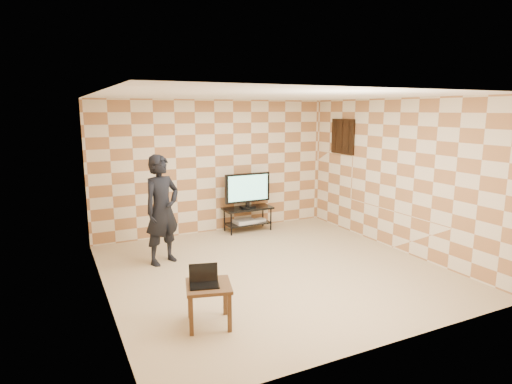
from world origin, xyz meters
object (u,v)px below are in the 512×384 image
tv_stand (248,214)px  tv (248,189)px  person (162,210)px  side_table (209,292)px

tv_stand → tv: 0.53m
tv → person: size_ratio=0.55×
tv_stand → side_table: (-2.10, -3.43, 0.05)m
tv → tv_stand: bearing=89.6°
tv → side_table: tv is taller
person → tv: bearing=4.5°
tv_stand → person: bearing=-151.4°
tv → side_table: (-2.10, -3.42, -0.49)m
side_table → tv: bearing=58.5°
tv_stand → person: (-2.06, -1.12, 0.53)m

